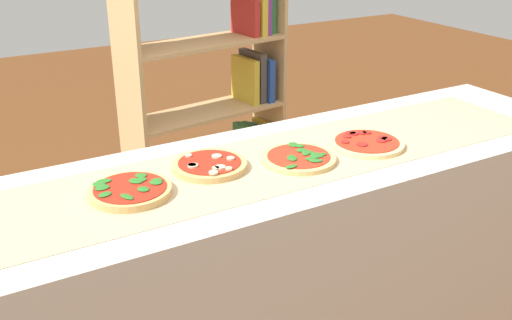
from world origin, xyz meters
The scene contains 7 objects.
counter centered at (0.00, 0.00, 0.47)m, with size 2.52×0.62×0.94m, color beige.
parchment_paper centered at (0.00, 0.00, 0.94)m, with size 2.11×0.41×0.00m, color tan.
pizza_spinach_0 centered at (-0.40, 0.00, 0.95)m, with size 0.23×0.23×0.03m.
pizza_mushroom_1 centered at (-0.13, 0.05, 0.95)m, with size 0.23×0.23×0.03m.
pizza_spinach_2 centered at (0.13, -0.04, 0.95)m, with size 0.23×0.23×0.02m.
pizza_pepperoni_3 centered at (0.40, -0.04, 0.95)m, with size 0.25×0.25×0.02m.
bookshelf centered at (0.49, 1.17, 0.67)m, with size 0.86×0.37×1.41m.
Camera 1 is at (-0.83, -1.45, 1.68)m, focal length 42.01 mm.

